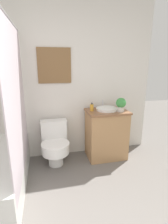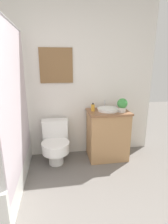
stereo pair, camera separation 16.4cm
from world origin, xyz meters
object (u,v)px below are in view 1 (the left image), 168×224
Objects in this scene: sink at (107,109)px; soap_bottle at (92,107)px; potted_plant at (121,104)px; toilet at (55,143)px.

soap_bottle is at bearing 176.29° from sink.
sink is at bearing -3.71° from soap_bottle.
potted_plant is (0.43, -0.14, 0.06)m from soap_bottle.
toilet is at bearing 175.41° from potted_plant.
toilet is 3.08× the size of potted_plant.
soap_bottle is 0.60× the size of potted_plant.
potted_plant is at bearing -4.59° from toilet.
potted_plant reaches higher than sink.
toilet is 0.80m from soap_bottle.
sink is at bearing 146.99° from potted_plant.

